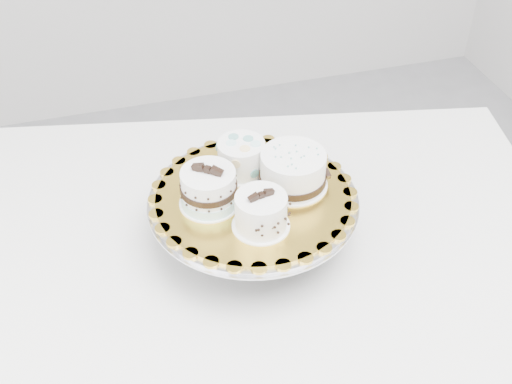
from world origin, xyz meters
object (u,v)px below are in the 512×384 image
object	(u,v)px
cake_swirl	(261,213)
cake_ribbon	(293,171)
cake_stand	(253,210)
cake_board	(253,196)
cake_dots	(241,157)
cake_banded	(209,189)
table	(246,265)

from	to	relation	value
cake_swirl	cake_ribbon	size ratio (longest dim) A/B	0.77
cake_stand	cake_board	size ratio (longest dim) A/B	1.09
cake_dots	cake_stand	bearing A→B (deg)	-86.46
cake_board	cake_stand	bearing A→B (deg)	0.00
cake_stand	cake_dots	distance (m)	0.10
cake_banded	cake_dots	world-z (taller)	cake_banded
table	cake_banded	size ratio (longest dim) A/B	10.32
cake_board	cake_ribbon	distance (m)	0.09
cake_banded	cake_dots	xyz separation A→B (m)	(0.08, 0.07, 0.00)
cake_stand	cake_dots	bearing A→B (deg)	91.41
table	cake_swirl	bearing A→B (deg)	-75.05
cake_stand	cake_dots	xyz separation A→B (m)	(-0.00, 0.07, 0.07)
cake_stand	cake_ribbon	world-z (taller)	cake_ribbon
cake_stand	cake_banded	world-z (taller)	cake_banded
cake_swirl	cake_ribbon	world-z (taller)	cake_swirl
cake_board	table	bearing A→B (deg)	173.09
cake_board	cake_dots	xyz separation A→B (m)	(-0.00, 0.07, 0.04)
table	cake_board	bearing A→B (deg)	4.79
cake_board	cake_dots	size ratio (longest dim) A/B	3.23
cake_ribbon	cake_dots	bearing A→B (deg)	135.82
cake_dots	table	bearing A→B (deg)	-97.80
table	cake_ribbon	bearing A→B (deg)	16.44
cake_swirl	cake_dots	bearing A→B (deg)	74.30
cake_board	cake_ribbon	xyz separation A→B (m)	(0.08, 0.01, 0.03)
cake_dots	cake_ribbon	distance (m)	0.10
cake_banded	cake_board	bearing A→B (deg)	36.07
cake_banded	cake_stand	bearing A→B (deg)	36.07
table	cake_stand	world-z (taller)	cake_stand
table	cake_swirl	world-z (taller)	cake_swirl
table	cake_ribbon	xyz separation A→B (m)	(0.09, 0.01, 0.22)
cake_stand	cake_swirl	distance (m)	0.11
cake_swirl	table	bearing A→B (deg)	80.42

